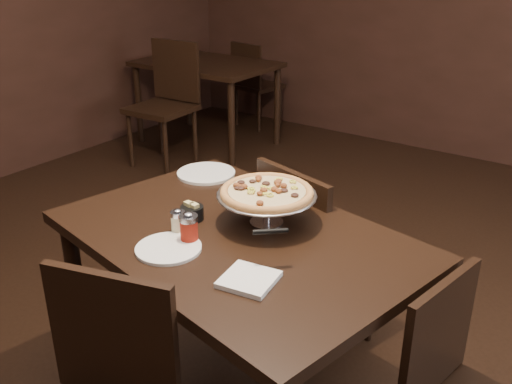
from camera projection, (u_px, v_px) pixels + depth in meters
The scene contains 14 objects.
room at pixel (247, 57), 1.80m from camera, with size 6.04×7.04×2.84m.
dining_table at pixel (237, 259), 2.05m from camera, with size 1.42×1.08×0.80m.
background_table at pixel (206, 73), 5.13m from camera, with size 1.21×0.81×0.76m.
pizza_stand at pixel (267, 193), 2.03m from camera, with size 0.36×0.36×0.15m.
parmesan_shaker at pixel (178, 222), 1.99m from camera, with size 0.05×0.05×0.09m.
pepper_flake_shaker at pixel (189, 228), 1.93m from camera, with size 0.06×0.06×0.11m.
packet_caddy at pixel (192, 212), 2.10m from camera, with size 0.09×0.09×0.07m.
napkin_stack at pixel (249, 279), 1.71m from camera, with size 0.16×0.16×0.02m, color white.
plate_left at pixel (206, 173), 2.51m from camera, with size 0.26×0.26×0.01m, color white.
plate_near at pixel (168, 248), 1.89m from camera, with size 0.22×0.22×0.01m, color white.
serving_spatula at pixel (270, 232), 1.76m from camera, with size 0.14×0.14×0.02m.
chair_far at pixel (310, 251), 2.50m from camera, with size 0.52×0.52×0.90m.
bg_chair_far at pixel (254, 81), 5.70m from camera, with size 0.45×0.45×0.84m.
bg_chair_near at pixel (167, 99), 4.71m from camera, with size 0.50×0.50×1.01m.
Camera 1 is at (1.14, -1.44, 1.73)m, focal length 40.00 mm.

